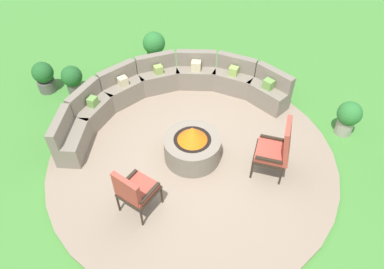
% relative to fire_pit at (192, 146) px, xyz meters
% --- Properties ---
extents(ground_plane, '(24.00, 24.00, 0.00)m').
position_rel_fire_pit_xyz_m(ground_plane, '(0.00, 0.00, -0.35)').
color(ground_plane, '#478C38').
extents(patio_circle, '(5.36, 5.36, 0.06)m').
position_rel_fire_pit_xyz_m(patio_circle, '(0.00, 0.00, -0.32)').
color(patio_circle, gray).
rests_on(patio_circle, ground_plane).
extents(fire_pit, '(1.05, 1.05, 0.75)m').
position_rel_fire_pit_xyz_m(fire_pit, '(0.00, 0.00, 0.00)').
color(fire_pit, gray).
rests_on(fire_pit, patio_circle).
extents(curved_stone_bench, '(4.61, 2.71, 0.81)m').
position_rel_fire_pit_xyz_m(curved_stone_bench, '(-0.50, 1.57, 0.03)').
color(curved_stone_bench, gray).
rests_on(curved_stone_bench, patio_circle).
extents(lounge_chair_front_left, '(0.75, 0.77, 1.01)m').
position_rel_fire_pit_xyz_m(lounge_chair_front_left, '(-0.93, -1.13, 0.24)').
color(lounge_chair_front_left, '#2D2319').
rests_on(lounge_chair_front_left, patio_circle).
extents(lounge_chair_front_right, '(0.73, 0.74, 1.15)m').
position_rel_fire_pit_xyz_m(lounge_chair_front_right, '(1.43, -0.37, 0.29)').
color(lounge_chair_front_right, '#2D2319').
rests_on(lounge_chair_front_right, patio_circle).
extents(potted_plant_0, '(0.55, 0.55, 0.82)m').
position_rel_fire_pit_xyz_m(potted_plant_0, '(-0.82, 3.29, 0.11)').
color(potted_plant_0, '#605B56').
rests_on(potted_plant_0, ground_plane).
extents(potted_plant_1, '(0.47, 0.47, 0.75)m').
position_rel_fire_pit_xyz_m(potted_plant_1, '(3.07, 0.61, 0.07)').
color(potted_plant_1, '#A89E8E').
rests_on(potted_plant_1, ground_plane).
extents(potted_plant_3, '(0.47, 0.47, 0.72)m').
position_rel_fire_pit_xyz_m(potted_plant_3, '(-3.25, 2.23, 0.04)').
color(potted_plant_3, '#605B56').
rests_on(potted_plant_3, ground_plane).
extents(potted_plant_4, '(0.46, 0.46, 0.66)m').
position_rel_fire_pit_xyz_m(potted_plant_4, '(-2.61, 2.15, 0.01)').
color(potted_plant_4, '#605B56').
rests_on(potted_plant_4, ground_plane).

